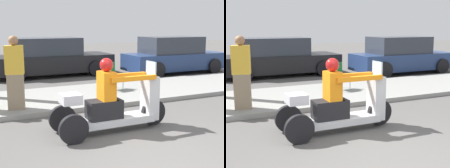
# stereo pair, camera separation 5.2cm
# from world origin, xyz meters

# --- Properties ---
(ground_plane) EXTENTS (60.00, 60.00, 0.00)m
(ground_plane) POSITION_xyz_m (0.00, 0.00, 0.00)
(ground_plane) COLOR #565451
(sidewalk_strip) EXTENTS (28.00, 2.80, 0.12)m
(sidewalk_strip) POSITION_xyz_m (0.00, 4.60, 0.06)
(sidewalk_strip) COLOR gray
(sidewalk_strip) RESTS_ON ground
(motorcycle_trike) EXTENTS (2.40, 0.80, 1.46)m
(motorcycle_trike) POSITION_xyz_m (-0.09, 1.68, 0.51)
(motorcycle_trike) COLOR black
(motorcycle_trike) RESTS_ON ground
(spectator_far_back) EXTENTS (0.46, 0.34, 1.72)m
(spectator_far_back) POSITION_xyz_m (-1.64, 3.73, 0.95)
(spectator_far_back) COLOR gray
(spectator_far_back) RESTS_ON sidewalk_strip
(folding_chair_set_back) EXTENTS (0.53, 0.53, 0.82)m
(folding_chair_set_back) POSITION_xyz_m (1.36, 4.88, 0.62)
(folding_chair_set_back) COLOR #A5A8AD
(folding_chair_set_back) RESTS_ON sidewalk_strip
(parked_car_lot_far) EXTENTS (4.86, 2.06, 1.57)m
(parked_car_lot_far) POSITION_xyz_m (0.51, 9.04, 0.74)
(parked_car_lot_far) COLOR black
(parked_car_lot_far) RESTS_ON ground
(parked_car_lot_center) EXTENTS (4.50, 1.93, 1.58)m
(parked_car_lot_center) POSITION_xyz_m (5.58, 7.51, 0.74)
(parked_car_lot_center) COLOR navy
(parked_car_lot_center) RESTS_ON ground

